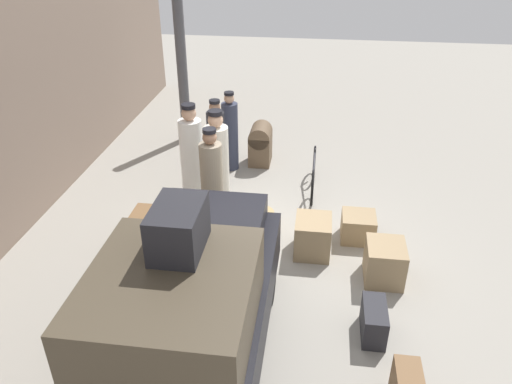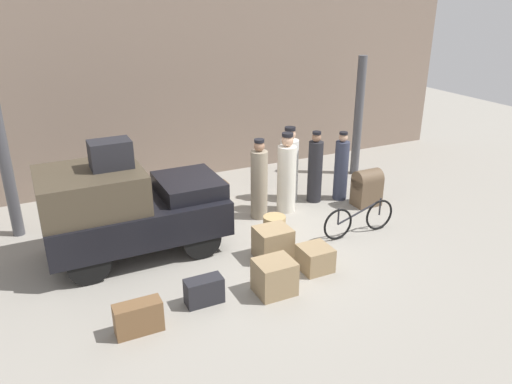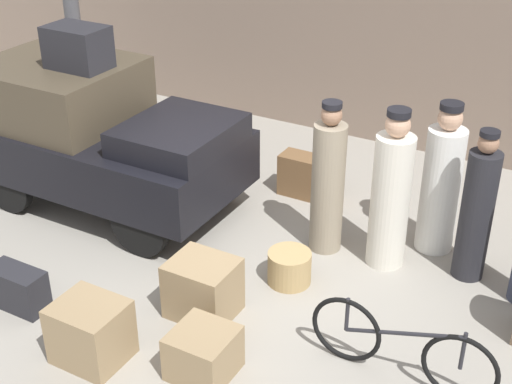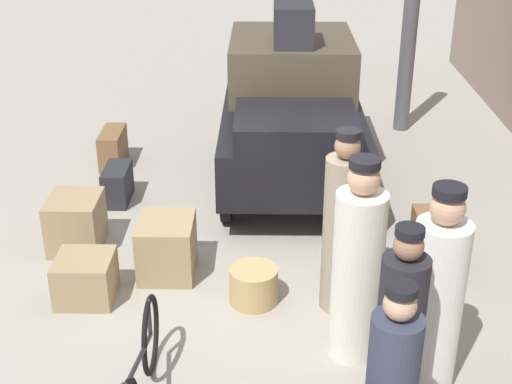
{
  "view_description": "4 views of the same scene",
  "coord_description": "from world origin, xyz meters",
  "px_view_note": "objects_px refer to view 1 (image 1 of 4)",
  "views": [
    {
      "loc": [
        -6.26,
        -0.67,
        4.63
      ],
      "look_at": [
        0.2,
        0.2,
        0.95
      ],
      "focal_mm": 35.0,
      "sensor_mm": 36.0,
      "label": 1
    },
    {
      "loc": [
        -3.69,
        -7.82,
        4.6
      ],
      "look_at": [
        0.2,
        0.2,
        0.95
      ],
      "focal_mm": 35.0,
      "sensor_mm": 36.0,
      "label": 2
    },
    {
      "loc": [
        3.3,
        -5.33,
        4.37
      ],
      "look_at": [
        0.2,
        0.2,
        0.95
      ],
      "focal_mm": 50.0,
      "sensor_mm": 36.0,
      "label": 3
    },
    {
      "loc": [
        6.24,
        0.29,
        3.85
      ],
      "look_at": [
        0.2,
        0.2,
        0.95
      ],
      "focal_mm": 50.0,
      "sensor_mm": 36.0,
      "label": 4
    }
  ],
  "objects_px": {
    "porter_standing_middle": "(230,134)",
    "suitcase_small_leather": "(313,236)",
    "wicker_basket": "(260,221)",
    "porter_carrying_trunk": "(216,145)",
    "porter_with_bicycle": "(212,183)",
    "trunk_barrel_dark": "(260,143)",
    "porter_lifting_near_truck": "(192,154)",
    "bicycle": "(313,174)",
    "suitcase_tan_flat": "(142,230)",
    "trunk_umber_medium": "(358,227)",
    "trunk_wicker_pale": "(385,262)",
    "truck": "(190,299)",
    "trunk_on_truck_roof": "(178,228)",
    "conductor_in_dark_uniform": "(217,164)",
    "trunk_large_brown": "(374,321)"
  },
  "relations": [
    {
      "from": "porter_standing_middle",
      "to": "suitcase_small_leather",
      "type": "bearing_deg",
      "value": -146.87
    },
    {
      "from": "porter_standing_middle",
      "to": "suitcase_small_leather",
      "type": "xyz_separation_m",
      "value": [
        -2.7,
        -1.76,
        -0.46
      ]
    },
    {
      "from": "wicker_basket",
      "to": "porter_carrying_trunk",
      "type": "bearing_deg",
      "value": 33.22
    },
    {
      "from": "porter_with_bicycle",
      "to": "trunk_barrel_dark",
      "type": "relative_size",
      "value": 2.06
    },
    {
      "from": "porter_lifting_near_truck",
      "to": "porter_carrying_trunk",
      "type": "bearing_deg",
      "value": -36.85
    },
    {
      "from": "bicycle",
      "to": "porter_with_bicycle",
      "type": "height_order",
      "value": "porter_with_bicycle"
    },
    {
      "from": "wicker_basket",
      "to": "suitcase_tan_flat",
      "type": "distance_m",
      "value": 1.91
    },
    {
      "from": "trunk_umber_medium",
      "to": "suitcase_tan_flat",
      "type": "relative_size",
      "value": 0.74
    },
    {
      "from": "suitcase_small_leather",
      "to": "porter_standing_middle",
      "type": "bearing_deg",
      "value": 33.13
    },
    {
      "from": "wicker_basket",
      "to": "trunk_wicker_pale",
      "type": "relative_size",
      "value": 0.74
    },
    {
      "from": "truck",
      "to": "bicycle",
      "type": "bearing_deg",
      "value": -16.14
    },
    {
      "from": "suitcase_small_leather",
      "to": "trunk_wicker_pale",
      "type": "bearing_deg",
      "value": -116.38
    },
    {
      "from": "suitcase_small_leather",
      "to": "suitcase_tan_flat",
      "type": "bearing_deg",
      "value": 93.3
    },
    {
      "from": "porter_standing_middle",
      "to": "trunk_umber_medium",
      "type": "relative_size",
      "value": 3.05
    },
    {
      "from": "truck",
      "to": "suitcase_small_leather",
      "type": "height_order",
      "value": "truck"
    },
    {
      "from": "trunk_on_truck_roof",
      "to": "trunk_wicker_pale",
      "type": "bearing_deg",
      "value": -49.77
    },
    {
      "from": "porter_with_bicycle",
      "to": "trunk_wicker_pale",
      "type": "bearing_deg",
      "value": -111.32
    },
    {
      "from": "porter_carrying_trunk",
      "to": "porter_standing_middle",
      "type": "distance_m",
      "value": 0.63
    },
    {
      "from": "truck",
      "to": "conductor_in_dark_uniform",
      "type": "height_order",
      "value": "conductor_in_dark_uniform"
    },
    {
      "from": "suitcase_small_leather",
      "to": "suitcase_tan_flat",
      "type": "xyz_separation_m",
      "value": [
        -0.15,
        2.66,
        -0.02
      ]
    },
    {
      "from": "wicker_basket",
      "to": "porter_carrying_trunk",
      "type": "distance_m",
      "value": 1.99
    },
    {
      "from": "trunk_large_brown",
      "to": "suitcase_small_leather",
      "type": "bearing_deg",
      "value": 26.34
    },
    {
      "from": "wicker_basket",
      "to": "suitcase_small_leather",
      "type": "xyz_separation_m",
      "value": [
        -0.5,
        -0.87,
        0.12
      ]
    },
    {
      "from": "porter_standing_middle",
      "to": "trunk_on_truck_roof",
      "type": "distance_m",
      "value": 5.34
    },
    {
      "from": "porter_standing_middle",
      "to": "wicker_basket",
      "type": "bearing_deg",
      "value": -158.06
    },
    {
      "from": "trunk_barrel_dark",
      "to": "trunk_on_truck_roof",
      "type": "xyz_separation_m",
      "value": [
        -5.52,
        0.11,
        1.52
      ]
    },
    {
      "from": "porter_carrying_trunk",
      "to": "suitcase_small_leather",
      "type": "xyz_separation_m",
      "value": [
        -2.09,
        -1.91,
        -0.48
      ]
    },
    {
      "from": "bicycle",
      "to": "trunk_barrel_dark",
      "type": "xyz_separation_m",
      "value": [
        1.06,
        1.13,
        0.11
      ]
    },
    {
      "from": "trunk_barrel_dark",
      "to": "trunk_wicker_pale",
      "type": "relative_size",
      "value": 1.38
    },
    {
      "from": "wicker_basket",
      "to": "trunk_on_truck_roof",
      "type": "xyz_separation_m",
      "value": [
        -2.98,
        0.43,
        1.79
      ]
    },
    {
      "from": "trunk_umber_medium",
      "to": "porter_carrying_trunk",
      "type": "bearing_deg",
      "value": 58.32
    },
    {
      "from": "porter_standing_middle",
      "to": "trunk_wicker_pale",
      "type": "xyz_separation_m",
      "value": [
        -3.21,
        -2.79,
        -0.46
      ]
    },
    {
      "from": "trunk_wicker_pale",
      "to": "suitcase_small_leather",
      "type": "distance_m",
      "value": 1.15
    },
    {
      "from": "bicycle",
      "to": "suitcase_small_leather",
      "type": "bearing_deg",
      "value": -178.29
    },
    {
      "from": "trunk_large_brown",
      "to": "conductor_in_dark_uniform",
      "type": "bearing_deg",
      "value": 41.4
    },
    {
      "from": "conductor_in_dark_uniform",
      "to": "wicker_basket",
      "type": "bearing_deg",
      "value": -131.02
    },
    {
      "from": "truck",
      "to": "wicker_basket",
      "type": "height_order",
      "value": "truck"
    },
    {
      "from": "trunk_barrel_dark",
      "to": "suitcase_small_leather",
      "type": "distance_m",
      "value": 3.26
    },
    {
      "from": "porter_standing_middle",
      "to": "trunk_barrel_dark",
      "type": "height_order",
      "value": "porter_standing_middle"
    },
    {
      "from": "trunk_barrel_dark",
      "to": "trunk_wicker_pale",
      "type": "xyz_separation_m",
      "value": [
        -3.54,
        -2.23,
        -0.16
      ]
    },
    {
      "from": "trunk_umber_medium",
      "to": "trunk_large_brown",
      "type": "xyz_separation_m",
      "value": [
        -2.1,
        -0.1,
        -0.0
      ]
    },
    {
      "from": "conductor_in_dark_uniform",
      "to": "suitcase_tan_flat",
      "type": "bearing_deg",
      "value": 145.8
    },
    {
      "from": "wicker_basket",
      "to": "porter_lifting_near_truck",
      "type": "height_order",
      "value": "porter_lifting_near_truck"
    },
    {
      "from": "trunk_barrel_dark",
      "to": "trunk_umber_medium",
      "type": "relative_size",
      "value": 1.6
    },
    {
      "from": "conductor_in_dark_uniform",
      "to": "trunk_large_brown",
      "type": "relative_size",
      "value": 2.99
    },
    {
      "from": "truck",
      "to": "porter_standing_middle",
      "type": "relative_size",
      "value": 1.98
    },
    {
      "from": "bicycle",
      "to": "trunk_on_truck_roof",
      "type": "relative_size",
      "value": 2.37
    },
    {
      "from": "trunk_umber_medium",
      "to": "porter_with_bicycle",
      "type": "bearing_deg",
      "value": 88.13
    },
    {
      "from": "porter_lifting_near_truck",
      "to": "trunk_on_truck_roof",
      "type": "relative_size",
      "value": 2.47
    },
    {
      "from": "wicker_basket",
      "to": "porter_carrying_trunk",
      "type": "height_order",
      "value": "porter_carrying_trunk"
    }
  ]
}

